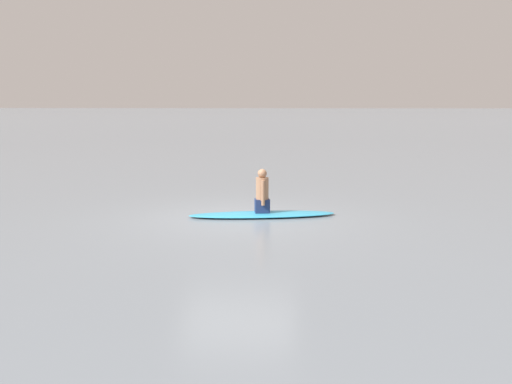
% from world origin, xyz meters
% --- Properties ---
extents(ground_plane, '(400.00, 400.00, 0.00)m').
position_xyz_m(ground_plane, '(0.00, 0.00, 0.00)').
color(ground_plane, gray).
extents(surfboard, '(1.25, 3.32, 0.09)m').
position_xyz_m(surfboard, '(0.26, -0.51, 0.05)').
color(surfboard, '#339EC6').
rests_on(surfboard, ground).
extents(person_paddler, '(0.43, 0.36, 0.97)m').
position_xyz_m(person_paddler, '(0.26, -0.51, 0.53)').
color(person_paddler, navy).
rests_on(person_paddler, surfboard).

